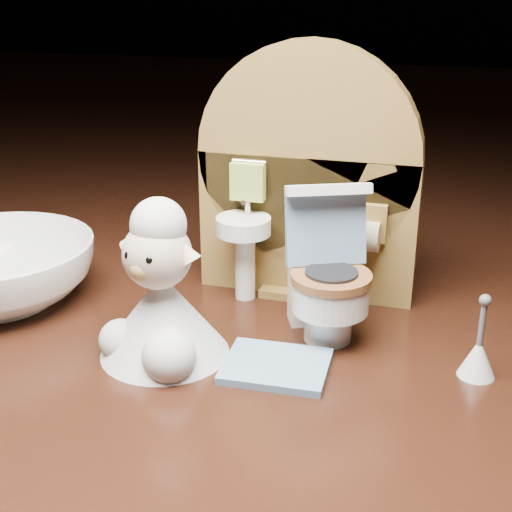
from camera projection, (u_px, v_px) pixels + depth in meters
The scene contains 5 objects.
backdrop_panel at pixel (306, 189), 0.42m from camera, with size 0.13×0.05×0.15m.
toy_toilet at pixel (326, 281), 0.38m from camera, with size 0.05×0.06×0.08m.
bath_mat at pixel (276, 366), 0.35m from camera, with size 0.05×0.04×0.00m, color #6786A7.
toilet_brush at pixel (478, 355), 0.35m from camera, with size 0.02×0.02×0.04m.
plush_lamb at pixel (161, 303), 0.36m from camera, with size 0.07×0.07×0.09m.
Camera 1 is at (0.08, -0.33, 0.18)m, focal length 50.00 mm.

